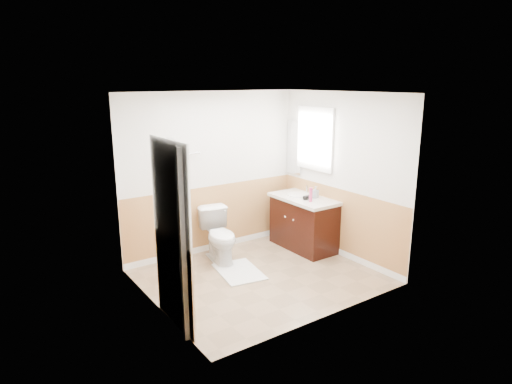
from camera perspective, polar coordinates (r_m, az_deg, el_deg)
floor at (r=6.27m, az=0.56°, el=-10.84°), size 3.00×3.00×0.00m
ceiling at (r=5.68m, az=0.62°, el=12.64°), size 3.00×3.00×0.00m
wall_back at (r=6.93m, az=-5.64°, el=2.44°), size 3.00×0.00×3.00m
wall_front at (r=4.89m, az=9.43°, el=-2.70°), size 3.00×0.00×3.00m
wall_left at (r=5.16m, az=-13.14°, el=-1.97°), size 0.00×3.00×3.00m
wall_right at (r=6.81m, az=10.95°, el=2.04°), size 0.00×3.00×3.00m
wainscot_back at (r=7.11m, az=-5.45°, el=-3.50°), size 3.00×0.00×3.00m
wainscot_front at (r=5.16m, az=9.00°, el=-10.66°), size 3.00×0.00×3.00m
wainscot_left at (r=5.42m, az=-12.57°, el=-9.59°), size 0.00×2.60×2.60m
wainscot_right at (r=7.00m, az=10.60°, el=-3.99°), size 0.00×2.60×2.60m
toilet at (r=6.68m, az=-4.68°, el=-5.62°), size 0.57×0.84×0.79m
bath_mat at (r=6.40m, az=-2.20°, el=-10.20°), size 0.68×0.88×0.02m
vanity_cabinet at (r=7.20m, az=6.15°, el=-4.14°), size 0.55×1.10×0.80m
vanity_knob_left at (r=6.89m, az=4.83°, el=-3.63°), size 0.03×0.03×0.03m
vanity_knob_right at (r=7.04m, az=3.79°, el=-3.22°), size 0.03×0.03×0.03m
countertop at (r=7.07m, az=6.17°, el=-0.88°), size 0.60×1.15×0.05m
sink_basin at (r=7.18m, az=5.46°, el=-0.34°), size 0.36×0.36×0.02m
faucet at (r=7.27m, az=6.56°, el=0.32°), size 0.02×0.02×0.14m
lotion_bottle at (r=6.79m, az=7.06°, el=-0.36°), size 0.05×0.05×0.22m
soap_dispenser at (r=7.04m, az=7.63°, el=-0.00°), size 0.10×0.10×0.18m
hair_dryer_body at (r=6.93m, az=6.64°, el=-0.68°), size 0.14×0.07×0.07m
hair_dryer_handle at (r=6.96m, az=6.16°, el=-0.86°), size 0.03×0.03×0.07m
mirror_panel at (r=7.54m, az=4.95°, el=5.73°), size 0.02×0.35×0.90m
window_frame at (r=7.12m, az=7.59°, el=6.79°), size 0.04×0.80×1.00m
window_glass at (r=7.13m, az=7.68°, el=6.80°), size 0.01×0.70×0.90m
door at (r=4.87m, az=-9.90°, el=-5.62°), size 0.29×0.78×2.04m
door_frame at (r=4.84m, az=-10.73°, el=-5.67°), size 0.02×0.92×2.10m
door_knob at (r=5.21m, az=-10.82°, el=-5.18°), size 0.06×0.06×0.06m
towel_bar at (r=6.57m, az=-9.69°, el=4.77°), size 0.62×0.02×0.02m
tp_holder_bar at (r=6.95m, az=-5.96°, el=-2.20°), size 0.14×0.02×0.02m
tp_roll at (r=6.95m, az=-5.96°, el=-2.20°), size 0.10×0.11×0.11m
tp_sheet at (r=6.99m, az=-5.94°, el=-3.06°), size 0.10×0.01×0.16m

